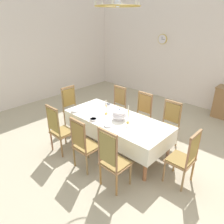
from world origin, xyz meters
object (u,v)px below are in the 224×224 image
at_px(dining_table, 116,121).
at_px(chair_head_east, 184,157).
at_px(bowl_far_right, 75,111).
at_px(spoon_primary, 105,104).
at_px(chair_head_west, 72,107).
at_px(candlestick_west, 106,109).
at_px(chair_north_c, 168,124).
at_px(chandelier, 118,5).
at_px(soup_tureen, 119,114).
at_px(bowl_near_left, 108,104).
at_px(chair_north_b, 141,114).
at_px(chair_north_a, 117,106).
at_px(chair_south_c, 113,159).
at_px(mounted_clock, 162,39).
at_px(bowl_near_right, 93,119).
at_px(bowl_far_left, 108,125).
at_px(candlestick_east, 128,116).
at_px(chair_south_a, 59,129).
at_px(spoon_secondary, 91,118).
at_px(chair_south_b, 84,144).

relative_size(dining_table, chair_head_east, 2.17).
xyz_separation_m(bowl_far_right, spoon_primary, (0.17, 0.81, -0.02)).
relative_size(chair_head_west, candlestick_west, 3.33).
height_order(chair_north_c, chandelier, chandelier).
distance_m(soup_tureen, bowl_near_left, 0.82).
height_order(chair_north_b, candlestick_west, candlestick_west).
relative_size(chair_north_c, chair_head_west, 0.97).
height_order(chair_north_a, bowl_far_right, chair_north_a).
xyz_separation_m(chair_south_c, candlestick_west, (-1.05, 0.91, 0.31)).
xyz_separation_m(chair_north_b, chandelier, (0.00, -0.91, 2.36)).
relative_size(dining_table, chair_north_a, 2.21).
xyz_separation_m(chair_north_c, mounted_clock, (-1.94, 2.71, 1.47)).
bearing_deg(bowl_near_right, chandelier, 53.97).
bearing_deg(bowl_far_left, bowl_near_left, 134.71).
relative_size(chair_north_c, spoon_primary, 5.94).
bearing_deg(chandelier, bowl_near_right, -126.03).
bearing_deg(candlestick_east, spoon_primary, 158.79).
xyz_separation_m(candlestick_east, bowl_near_right, (-0.60, -0.40, -0.14)).
bearing_deg(candlestick_west, dining_table, -0.00).
height_order(chair_south_a, chair_north_a, chair_south_a).
bearing_deg(chair_head_east, spoon_secondary, 100.77).
height_order(chair_head_west, candlestick_west, same).
xyz_separation_m(bowl_near_left, spoon_secondary, (0.24, -0.76, -0.01)).
height_order(dining_table, spoon_secondary, spoon_secondary).
bearing_deg(chair_south_a, chair_head_west, 129.77).
bearing_deg(bowl_near_left, chair_head_east, -9.88).
distance_m(chair_south_a, chair_south_b, 0.81).
bearing_deg(chandelier, bowl_far_left, -73.04).
bearing_deg(chair_south_c, bowl_near_left, 136.78).
distance_m(chair_head_west, bowl_near_left, 1.03).
xyz_separation_m(chair_south_a, chair_north_c, (1.55, 1.81, -0.02)).
height_order(dining_table, chair_south_c, chair_south_c).
relative_size(chair_south_c, candlestick_east, 3.05).
bearing_deg(chair_south_b, bowl_near_right, 119.53).
bearing_deg(dining_table, chair_south_b, -90.20).
xyz_separation_m(chair_head_west, mounted_clock, (0.36, 3.61, 1.46)).
height_order(chair_south_b, spoon_primary, chair_south_b).
distance_m(chair_head_west, mounted_clock, 3.91).
distance_m(chair_head_west, spoon_secondary, 1.24).
distance_m(chair_north_a, bowl_far_right, 1.33).
bearing_deg(chair_south_c, bowl_far_right, 162.81).
relative_size(bowl_far_left, bowl_far_right, 0.98).
relative_size(candlestick_east, bowl_far_right, 2.27).
distance_m(chair_north_a, chair_north_b, 0.81).
height_order(chair_south_c, mounted_clock, mounted_clock).
height_order(chair_south_b, chair_north_b, chair_south_b).
relative_size(chair_north_c, soup_tureen, 3.46).
height_order(chair_north_b, spoon_primary, chair_north_b).
xyz_separation_m(chair_north_c, chandelier, (-0.74, -0.90, 2.36)).
bearing_deg(chair_head_west, chair_south_c, 68.40).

